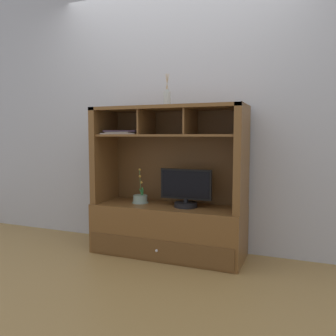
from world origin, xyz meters
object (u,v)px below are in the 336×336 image
object	(u,v)px
magazine_stack_left	(123,133)
diffuser_bottle	(167,99)
media_console	(168,209)
tv_monitor	(186,190)
potted_orchid	(140,199)

from	to	relation	value
magazine_stack_left	diffuser_bottle	world-z (taller)	diffuser_bottle
media_console	diffuser_bottle	distance (m)	1.00
media_console	diffuser_bottle	xyz separation A→B (m)	(0.00, -0.03, 1.00)
media_console	magazine_stack_left	world-z (taller)	media_console
media_console	tv_monitor	world-z (taller)	media_console
media_console	tv_monitor	distance (m)	0.26
magazine_stack_left	diffuser_bottle	size ratio (longest dim) A/B	1.31
media_console	potted_orchid	bearing A→B (deg)	-177.47
tv_monitor	potted_orchid	size ratio (longest dim) A/B	1.44
media_console	potted_orchid	xyz separation A→B (m)	(-0.28, -0.01, 0.08)
potted_orchid	diffuser_bottle	size ratio (longest dim) A/B	1.15
media_console	potted_orchid	distance (m)	0.29
magazine_stack_left	potted_orchid	bearing A→B (deg)	7.06
media_console	diffuser_bottle	size ratio (longest dim) A/B	4.92
tv_monitor	diffuser_bottle	bearing A→B (deg)	179.33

